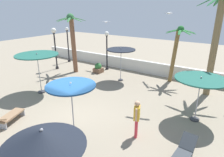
{
  "coord_description": "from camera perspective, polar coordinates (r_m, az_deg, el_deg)",
  "views": [
    {
      "loc": [
        6.22,
        -5.84,
        5.38
      ],
      "look_at": [
        0.0,
        3.25,
        1.4
      ],
      "focal_mm": 31.76,
      "sensor_mm": 36.0,
      "label": 1
    }
  ],
  "objects": [
    {
      "name": "boundary_wall",
      "position": [
        17.06,
        11.53,
        2.91
      ],
      "size": [
        25.2,
        0.3,
        1.04
      ],
      "primitive_type": "cube",
      "color": "silver",
      "rests_on": "ground_plane"
    },
    {
      "name": "patio_umbrella_0",
      "position": [
        14.78,
        2.62,
        7.87
      ],
      "size": [
        2.13,
        2.13,
        2.57
      ],
      "color": "#333338",
      "rests_on": "ground_plane"
    },
    {
      "name": "lamp_post_1",
      "position": [
        17.66,
        -1.5,
        9.42
      ],
      "size": [
        0.38,
        0.38,
        3.42
      ],
      "color": "black",
      "rests_on": "ground_plane"
    },
    {
      "name": "palm_tree_0",
      "position": [
        15.13,
        18.07,
        8.69
      ],
      "size": [
        2.13,
        2.13,
        4.18
      ],
      "color": "brown",
      "rests_on": "ground_plane"
    },
    {
      "name": "lounge_chair_0",
      "position": [
        10.96,
        -27.93,
        -9.7
      ],
      "size": [
        1.16,
        1.93,
        0.82
      ],
      "color": "#B7B7BC",
      "rests_on": "ground_plane"
    },
    {
      "name": "patio_umbrella_1",
      "position": [
        10.21,
        24.18,
        -0.71
      ],
      "size": [
        2.41,
        2.41,
        2.33
      ],
      "color": "#333338",
      "rests_on": "ground_plane"
    },
    {
      "name": "lamp_post_0",
      "position": [
        18.5,
        -16.19,
        10.27
      ],
      "size": [
        0.44,
        0.44,
        3.69
      ],
      "color": "black",
      "rests_on": "ground_plane"
    },
    {
      "name": "patio_umbrella_2",
      "position": [
        5.24,
        -19.31,
        -16.04
      ],
      "size": [
        2.1,
        2.1,
        2.7
      ],
      "color": "#333338",
      "rests_on": "ground_plane"
    },
    {
      "name": "palm_tree_2",
      "position": [
        13.47,
        27.85,
        10.9
      ],
      "size": [
        2.78,
        2.58,
        6.31
      ],
      "color": "olive",
      "rests_on": "ground_plane"
    },
    {
      "name": "seagull_1",
      "position": [
        18.44,
        -1.71,
        15.98
      ],
      "size": [
        0.92,
        0.38,
        0.14
      ],
      "color": "white"
    },
    {
      "name": "palm_tree_3",
      "position": [
        17.22,
        -11.29,
        11.76
      ],
      "size": [
        2.58,
        2.63,
        4.92
      ],
      "color": "brown",
      "rests_on": "ground_plane"
    },
    {
      "name": "lamp_post_3",
      "position": [
        20.84,
        -12.6,
        10.19
      ],
      "size": [
        0.33,
        0.33,
        3.51
      ],
      "color": "black",
      "rests_on": "ground_plane"
    },
    {
      "name": "guest_0",
      "position": [
        8.59,
        7.15,
        -10.52
      ],
      "size": [
        0.35,
        0.53,
        1.74
      ],
      "color": "#D8333F",
      "rests_on": "ground_plane"
    },
    {
      "name": "seagull_2",
      "position": [
        16.14,
        16.07,
        17.65
      ],
      "size": [
        0.99,
        1.07,
        0.14
      ],
      "color": "white"
    },
    {
      "name": "planter",
      "position": [
        17.23,
        -3.98,
        2.96
      ],
      "size": [
        0.7,
        0.7,
        0.85
      ],
      "color": "brown",
      "rests_on": "ground_plane"
    },
    {
      "name": "patio_umbrella_3",
      "position": [
        8.35,
        -11.69,
        -3.15
      ],
      "size": [
        2.07,
        2.07,
        2.52
      ],
      "color": "#333338",
      "rests_on": "ground_plane"
    },
    {
      "name": "ground_plane",
      "position": [
        10.09,
        -10.73,
        -12.76
      ],
      "size": [
        56.0,
        56.0,
        0.0
      ],
      "primitive_type": "plane",
      "color": "gray"
    },
    {
      "name": "lounge_chair_1",
      "position": [
        7.98,
        19.39,
        -20.22
      ],
      "size": [
        0.67,
        1.92,
        0.84
      ],
      "color": "#B7B7BC",
      "rests_on": "ground_plane"
    },
    {
      "name": "patio_umbrella_4",
      "position": [
        13.36,
        -20.77,
        5.89
      ],
      "size": [
        2.65,
        2.65,
        2.68
      ],
      "color": "#333338",
      "rests_on": "ground_plane"
    }
  ]
}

